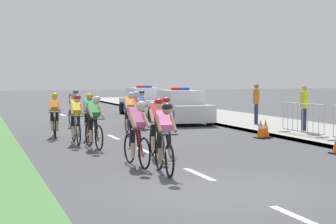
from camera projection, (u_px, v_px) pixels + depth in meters
ground_plane at (237, 191)px, 10.48m from camera, size 160.00×160.00×0.00m
sidewalk_slab at (251, 121)px, 26.06m from camera, size 4.25×60.00×0.12m
kerb_edge at (209, 122)px, 25.41m from camera, size 0.16×60.00×0.13m
lane_markings_centre at (113, 137)px, 19.84m from camera, size 0.14×25.60×0.01m
cyclist_lead at (164, 137)px, 12.26m from camera, size 0.44×1.72×1.56m
cyclist_second at (137, 133)px, 13.31m from camera, size 0.44×1.72×1.56m
cyclist_third at (157, 127)px, 14.74m from camera, size 0.45×1.72×1.56m
cyclist_fourth at (164, 124)px, 15.78m from camera, size 0.45×1.72×1.56m
cyclist_fifth at (94, 122)px, 16.60m from camera, size 0.45×1.72×1.56m
cyclist_sixth at (76, 119)px, 17.79m from camera, size 0.42×1.72×1.56m
cyclist_seventh at (89, 116)px, 19.11m from camera, size 0.46×1.72×1.56m
cyclist_eighth at (55, 114)px, 19.84m from camera, size 0.45×1.72×1.56m
cyclist_ninth at (129, 112)px, 20.81m from camera, size 0.44×1.72×1.56m
cyclist_tenth at (134, 110)px, 22.17m from camera, size 0.42×1.72×1.56m
cyclist_eleventh at (74, 108)px, 23.98m from camera, size 0.45×1.72×1.56m
cyclist_twelfth at (140, 108)px, 23.62m from camera, size 0.42×1.72×1.56m
police_car_nearest at (179, 108)px, 25.74m from camera, size 2.03×4.41×1.59m
police_car_second at (144, 103)px, 31.17m from camera, size 2.09×4.45×1.59m
crowd_barrier_rear at (303, 119)px, 19.38m from camera, size 0.65×2.32×1.07m
traffic_cone_near at (261, 129)px, 19.44m from camera, size 0.36×0.36×0.64m
traffic_cone_mid at (266, 129)px, 19.57m from camera, size 0.36×0.36×0.64m
spectator_closest at (304, 105)px, 20.41m from camera, size 0.44×0.40×1.68m
spectator_middle at (256, 101)px, 23.75m from camera, size 0.39×0.47×1.68m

